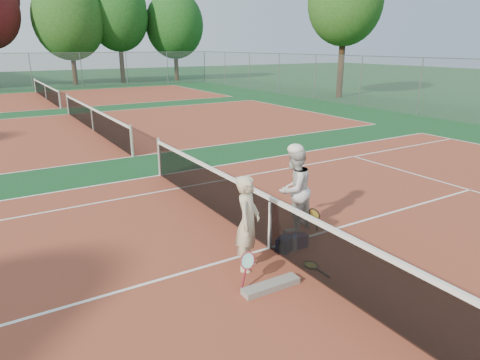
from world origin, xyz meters
name	(u,v)px	position (x,y,z in m)	size (l,w,h in m)	color
ground	(270,248)	(0.00, 0.00, 0.00)	(130.00, 130.00, 0.00)	#113E1D
court_main	(270,248)	(0.00, 0.00, 0.00)	(23.77, 10.97, 0.01)	brown
court_far_a	(94,130)	(0.00, 13.50, 0.00)	(23.77, 10.97, 0.01)	brown
court_far_b	(47,99)	(0.00, 27.00, 0.00)	(23.77, 10.97, 0.01)	brown
net_main	(270,223)	(0.00, 0.00, 0.51)	(0.10, 10.98, 1.02)	black
net_far_a	(92,119)	(0.00, 13.50, 0.51)	(0.10, 10.98, 1.02)	black
net_far_b	(46,92)	(0.00, 27.00, 0.51)	(0.10, 10.98, 1.02)	black
fence_back	(31,72)	(0.00, 34.00, 1.50)	(32.00, 0.06, 3.00)	slate
fence_right	(457,90)	(16.00, 6.75, 1.50)	(54.50, 0.06, 3.00)	slate
player_a	(248,223)	(-0.74, -0.39, 0.82)	(0.59, 0.39, 1.63)	beige
player_b	(294,189)	(0.90, 0.45, 0.87)	(0.84, 0.66, 1.73)	silver
racket_red	(248,269)	(-1.02, -0.84, 0.26)	(0.34, 0.27, 0.53)	maroon
racket_black_held	(314,221)	(1.10, 0.04, 0.28)	(0.27, 0.27, 0.56)	black
racket_spare	(311,265)	(0.21, -0.92, 0.01)	(0.60, 0.27, 0.03)	black
sports_bag_navy	(285,244)	(0.19, -0.22, 0.13)	(0.34, 0.23, 0.26)	black
sports_bag_purple	(299,241)	(0.50, -0.24, 0.12)	(0.30, 0.20, 0.24)	black
net_cover_canvas	(271,286)	(-0.79, -1.15, 0.05)	(0.97, 0.23, 0.10)	slate
water_bottle	(295,244)	(0.32, -0.34, 0.15)	(0.09, 0.09, 0.30)	#C9E7FF
tree_back_3	(69,19)	(4.15, 37.74, 5.87)	(6.39, 6.39, 9.56)	#382314
tree_back_4	(118,17)	(8.73, 37.79, 6.21)	(5.68, 5.68, 9.50)	#382314
tree_back_5	(175,25)	(14.43, 37.48, 5.59)	(5.90, 5.90, 8.99)	#382314
tree_right_1	(345,2)	(18.35, 17.21, 6.43)	(5.12, 5.12, 9.40)	#382314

